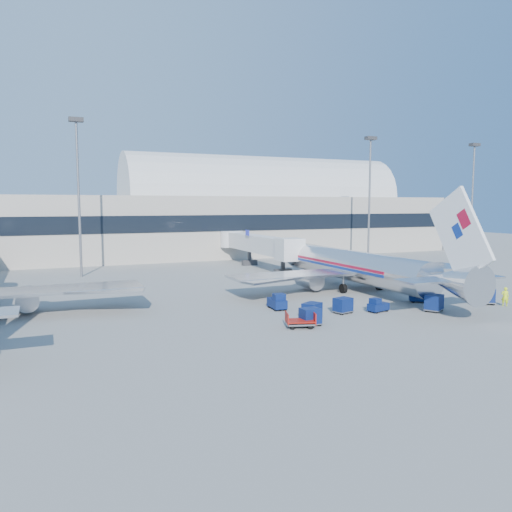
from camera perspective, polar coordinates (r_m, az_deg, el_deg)
name	(u,v)px	position (r m, az deg, el deg)	size (l,w,h in m)	color
ground	(302,303)	(53.13, 5.27, -5.41)	(260.00, 260.00, 0.00)	gray
terminal	(105,219)	(102.42, -16.87, 4.02)	(170.00, 28.15, 21.00)	#B2AA9E
airliner_main	(357,267)	(61.66, 11.50, -1.19)	(32.00, 37.26, 12.07)	silver
jetbridge_near	(254,243)	(83.45, -0.18, 1.44)	(4.40, 27.50, 6.25)	silver
mast_west	(78,174)	(76.08, -19.69, 8.86)	(2.00, 1.20, 22.60)	slate
mast_east	(370,180)	(93.67, 12.88, 8.43)	(2.00, 1.20, 22.60)	slate
mast_far_east	(473,183)	(110.20, 23.55, 7.68)	(2.00, 1.20, 22.60)	slate
barrier_near	(423,286)	(64.97, 18.54, -3.22)	(3.00, 0.55, 0.90)	#9E9E96
barrier_mid	(444,284)	(67.19, 20.65, -3.00)	(3.00, 0.55, 0.90)	#9E9E96
barrier_far	(463,282)	(69.50, 22.62, -2.79)	(3.00, 0.55, 0.90)	#9E9E96
tug_lead	(378,306)	(50.08, 13.73, -5.52)	(2.32, 1.53, 1.39)	#0A1A4D
tug_right	(418,297)	(56.24, 18.06, -4.43)	(2.24, 1.94, 1.32)	#0A1A4D
tug_left	(277,302)	(49.90, 2.45, -5.25)	(1.44, 2.61, 1.65)	#0A1A4D
cart_train_a	(343,305)	(48.75, 9.90, -5.54)	(1.98, 1.69, 1.50)	#0A1A4D
cart_train_b	(312,311)	(45.72, 6.41, -6.23)	(2.18, 2.03, 1.54)	#0A1A4D
cart_train_c	(310,316)	(43.46, 6.23, -6.87)	(1.76, 1.36, 1.53)	#0A1A4D
cart_solo_near	(434,303)	(51.84, 19.69, -5.03)	(2.32, 2.14, 1.64)	#0A1A4D
cart_solo_far	(484,295)	(57.56, 24.61, -4.12)	(2.42, 2.22, 1.72)	#0A1A4D
cart_open_red	(301,322)	(42.75, 5.12, -7.55)	(2.83, 2.37, 0.65)	slate
ramp_worker	(505,297)	(57.38, 26.58, -4.17)	(0.72, 0.47, 1.98)	#B7D816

